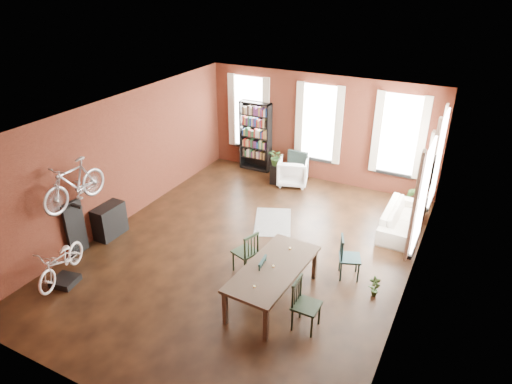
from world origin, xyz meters
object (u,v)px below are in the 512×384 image
Objects in this scene: dining_chair_a at (254,277)px; bicycle_floor at (58,246)px; dining_table at (273,283)px; console_table at (110,221)px; bookshelf at (256,136)px; dining_chair_b at (245,252)px; cream_sofa at (403,215)px; dining_chair_d at (350,258)px; plant_stand at (275,174)px; bike_trainer at (65,281)px; white_armchair at (293,170)px; dining_chair_c at (306,305)px.

bicycle_floor is at bearing -75.13° from dining_chair_a.
console_table is (-4.52, 0.34, 0.02)m from dining_table.
bookshelf is 5.40m from console_table.
bookshelf is (-2.32, 4.97, 0.61)m from dining_chair_b.
cream_sofa is at bearing -18.95° from bookshelf.
dining_chair_d reaches higher than dining_table.
dining_chair_a is 4.44m from cream_sofa.
plant_stand is (2.30, 4.52, -0.12)m from console_table.
bike_trainer is at bearing -105.76° from plant_stand.
bike_trainer is 6.65m from plant_stand.
bookshelf is at bearing -159.69° from dining_chair_a.
cream_sofa is at bearing 26.97° from bicycle_floor.
dining_table is 1.78m from dining_chair_d.
bike_trainer is at bearing 54.21° from white_armchair.
dining_chair_d is at bearing -46.25° from plant_stand.
bike_trainer is (-4.89, -1.09, -0.43)m from dining_chair_c.
bookshelf reaches higher than dining_chair_a.
dining_chair_d reaches higher than console_table.
dining_chair_c reaches higher than plant_stand.
bookshelf is at bearing 76.17° from console_table.
bike_trainer is (-3.10, -2.10, -0.42)m from dining_chair_b.
bookshelf is at bearing 71.05° from cream_sofa.
dining_table is 6.46m from bookshelf.
bookshelf is at bearing 25.22° from dining_chair_d.
bookshelf is 1.45× the size of bicycle_floor.
dining_chair_a is (-0.38, -0.07, 0.07)m from dining_table.
dining_chair_b is at bearing 34.15° from bike_trainer.
dining_chair_c is (1.25, -0.37, 0.05)m from dining_chair_a.
cream_sofa is at bearing 145.16° from dining_chair_a.
dining_chair_d is 5.72m from console_table.
dining_chair_a is 1.12× the size of console_table.
bicycle_floor reaches higher than dining_chair_b.
white_armchair is 1.86× the size of bike_trainer.
dining_chair_a is at bearing 59.28° from dining_chair_b.
bicycle_floor is at bearing 98.27° from dining_chair_d.
plant_stand is (1.80, 6.40, 0.21)m from bike_trainer.
dining_table is 4.32m from bike_trainer.
white_armchair is at bearing 70.76° from cream_sofa.
dining_chair_c is at bearing 151.26° from dining_chair_d.
white_armchair is 6.98m from bike_trainer.
dining_table is 1.07× the size of cream_sofa.
dining_chair_c is 6.14m from plant_stand.
dining_chair_d is 6.05m from bookshelf.
console_table is (-5.63, -1.04, -0.07)m from dining_chair_d.
white_armchair is at bearing 70.78° from bike_trainer.
plant_stand is (1.02, -0.68, -0.82)m from bookshelf.
dining_chair_b reaches higher than plant_stand.
console_table is at bearing 82.12° from dining_chair_c.
dining_chair_a is 5.29m from white_armchair.
plant_stand is at bearing -33.75° from bookshelf.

